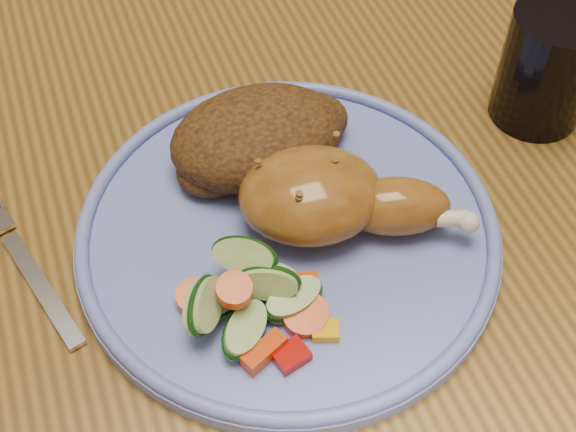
# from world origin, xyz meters

# --- Properties ---
(dining_table) EXTENTS (0.90, 1.40, 0.75)m
(dining_table) POSITION_xyz_m (0.00, 0.00, 0.67)
(dining_table) COLOR brown
(dining_table) RESTS_ON ground
(plate) EXTENTS (0.30, 0.30, 0.01)m
(plate) POSITION_xyz_m (-0.05, -0.09, 0.76)
(plate) COLOR #606EBF
(plate) RESTS_ON dining_table
(plate_rim) EXTENTS (0.29, 0.29, 0.01)m
(plate_rim) POSITION_xyz_m (-0.05, -0.09, 0.77)
(plate_rim) COLOR #606EBF
(plate_rim) RESTS_ON plate
(chicken_leg) EXTENTS (0.16, 0.11, 0.05)m
(chicken_leg) POSITION_xyz_m (-0.02, -0.09, 0.79)
(chicken_leg) COLOR brown
(chicken_leg) RESTS_ON plate
(rice_pilaf) EXTENTS (0.14, 0.09, 0.06)m
(rice_pilaf) POSITION_xyz_m (-0.05, -0.02, 0.78)
(rice_pilaf) COLOR #4D2D13
(rice_pilaf) RESTS_ON plate
(vegetable_pile) EXTENTS (0.11, 0.10, 0.05)m
(vegetable_pile) POSITION_xyz_m (-0.09, -0.14, 0.78)
(vegetable_pile) COLOR #A50A05
(vegetable_pile) RESTS_ON plate
(fork) EXTENTS (0.06, 0.15, 0.00)m
(fork) POSITION_xyz_m (-0.23, -0.05, 0.75)
(fork) COLOR silver
(fork) RESTS_ON dining_table
(drinking_glass) EXTENTS (0.07, 0.07, 0.09)m
(drinking_glass) POSITION_xyz_m (0.18, -0.03, 0.80)
(drinking_glass) COLOR black
(drinking_glass) RESTS_ON dining_table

